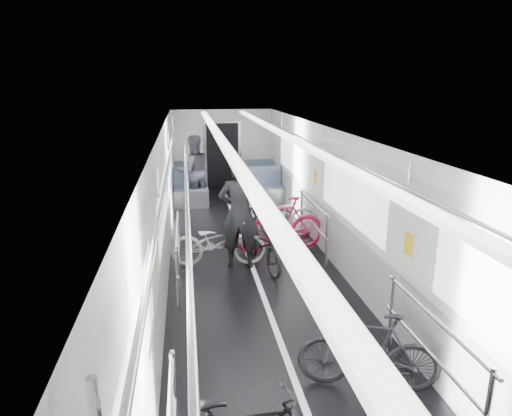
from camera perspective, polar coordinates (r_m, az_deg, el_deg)
The scene contains 8 objects.
car_shell at distance 8.84m, azimuth -1.43°, elevation 1.95°, with size 3.02×14.01×2.41m.
bike_left_far at distance 8.19m, azimuth -4.75°, elevation -4.22°, with size 0.59×1.68×0.88m, color #ABACB0.
bike_right_near at distance 5.21m, azimuth 13.90°, elevation -16.93°, with size 0.43×1.50×0.90m, color black.
bike_right_mid at distance 9.39m, azimuth 2.34°, elevation -1.19°, with size 0.66×1.90×1.00m, color silver.
bike_right_far at distance 8.82m, azimuth 3.01°, elevation -2.09°, with size 0.50×1.79×1.07m, color #BA163D.
bike_aisle at distance 8.08m, azimuth 0.81°, elevation -4.60°, with size 0.56×1.60×0.84m, color black.
person_standing at distance 7.95m, azimuth -2.11°, elevation -0.70°, with size 0.72×0.47×1.97m, color black.
person_seated at distance 12.10m, azimuth -7.80°, elevation 4.62°, with size 0.91×0.71×1.87m, color #302E36.
Camera 1 is at (-1.09, -6.74, 3.22)m, focal length 32.00 mm.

